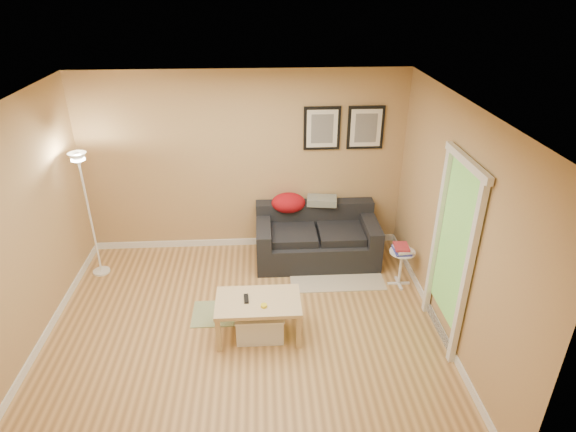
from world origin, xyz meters
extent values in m
plane|color=tan|center=(0.00, 0.00, 0.00)|extent=(4.50, 4.50, 0.00)
plane|color=white|center=(0.00, 0.00, 2.60)|extent=(4.50, 4.50, 0.00)
plane|color=tan|center=(0.00, 2.00, 1.30)|extent=(4.50, 0.00, 4.50)
plane|color=tan|center=(0.00, -2.00, 1.30)|extent=(4.50, 0.00, 4.50)
plane|color=tan|center=(-2.25, 0.00, 1.30)|extent=(0.00, 4.00, 4.00)
plane|color=tan|center=(2.25, 0.00, 1.30)|extent=(0.00, 4.00, 4.00)
cube|color=white|center=(0.00, 1.99, 0.05)|extent=(4.50, 0.02, 0.10)
cube|color=white|center=(-2.24, 0.00, 0.05)|extent=(0.02, 4.00, 0.10)
cube|color=white|center=(2.24, 0.00, 0.05)|extent=(0.02, 4.00, 0.10)
cube|color=beige|center=(1.22, 1.12, 0.01)|extent=(1.25, 0.85, 0.01)
cube|color=#668C4C|center=(-0.29, 0.35, 0.01)|extent=(0.70, 0.50, 0.01)
cube|color=black|center=(0.04, -0.01, 0.48)|extent=(0.06, 0.16, 0.02)
cylinder|color=yellow|center=(0.23, -0.16, 0.48)|extent=(0.07, 0.07, 0.03)
camera|label=1|loc=(0.24, -4.33, 3.70)|focal=29.89mm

